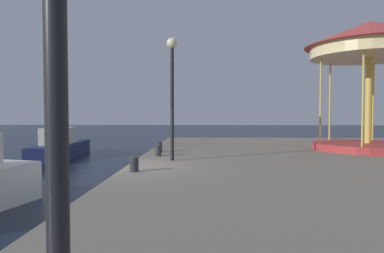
{
  "coord_description": "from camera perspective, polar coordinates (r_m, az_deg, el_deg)",
  "views": [
    {
      "loc": [
        2.35,
        -10.44,
        2.38
      ],
      "look_at": [
        1.8,
        4.49,
        1.82
      ],
      "focal_mm": 32.9,
      "sensor_mm": 36.0,
      "label": 1
    }
  ],
  "objects": [
    {
      "name": "ground_plane",
      "position": [
        10.97,
        -10.51,
        -10.41
      ],
      "size": [
        120.0,
        120.0,
        0.0
      ],
      "primitive_type": "plane",
      "color": "black"
    },
    {
      "name": "quay_dock",
      "position": [
        11.57,
        25.49,
        -7.91
      ],
      "size": [
        13.8,
        24.68,
        0.8
      ],
      "primitive_type": "cube",
      "color": "gray",
      "rests_on": "ground"
    },
    {
      "name": "motorboat_navy",
      "position": [
        20.46,
        -20.55,
        -3.0
      ],
      "size": [
        2.28,
        6.04,
        1.61
      ],
      "color": "#19214C",
      "rests_on": "ground"
    },
    {
      "name": "carousel",
      "position": [
        17.01,
        26.83,
        10.54
      ],
      "size": [
        5.36,
        5.36,
        5.48
      ],
      "color": "#B23333",
      "rests_on": "quay_dock"
    },
    {
      "name": "lamp_post_mid_promenade",
      "position": [
        11.79,
        -3.25,
        8.14
      ],
      "size": [
        0.36,
        0.36,
        4.08
      ],
      "color": "black",
      "rests_on": "quay_dock"
    },
    {
      "name": "bollard_center",
      "position": [
        9.7,
        -9.36,
        -6.05
      ],
      "size": [
        0.24,
        0.24,
        0.4
      ],
      "primitive_type": "cylinder",
      "color": "#2D2D33",
      "rests_on": "quay_dock"
    },
    {
      "name": "bollard_north",
      "position": [
        13.05,
        -5.51,
        -3.92
      ],
      "size": [
        0.24,
        0.24,
        0.4
      ],
      "primitive_type": "cylinder",
      "color": "#2D2D33",
      "rests_on": "quay_dock"
    },
    {
      "name": "bollard_south",
      "position": [
        14.41,
        -5.33,
        -3.34
      ],
      "size": [
        0.24,
        0.24,
        0.4
      ],
      "primitive_type": "cylinder",
      "color": "#2D2D33",
      "rests_on": "quay_dock"
    }
  ]
}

